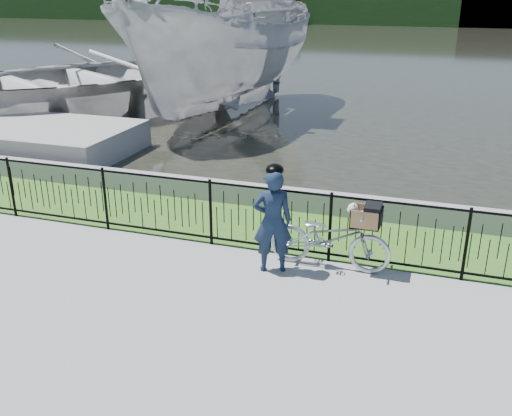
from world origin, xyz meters
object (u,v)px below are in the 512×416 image
(bicycle_rig, at_px, (330,237))
(boat_far, at_px, (81,81))
(cyclist, at_px, (273,219))
(boat_near, at_px, (225,53))

(bicycle_rig, relative_size, boat_far, 0.14)
(bicycle_rig, xyz_separation_m, cyclist, (-0.81, -0.36, 0.33))
(cyclist, relative_size, boat_near, 0.16)
(boat_near, bearing_deg, boat_far, -165.68)
(cyclist, distance_m, boat_near, 10.90)
(bicycle_rig, bearing_deg, boat_near, 119.43)
(boat_far, bearing_deg, boat_near, 14.32)
(cyclist, height_order, boat_far, boat_far)
(bicycle_rig, bearing_deg, boat_far, 140.32)
(boat_far, bearing_deg, bicycle_rig, -39.68)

